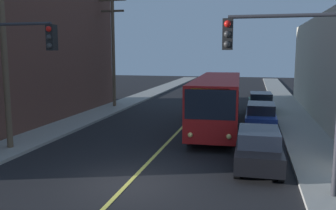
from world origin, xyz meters
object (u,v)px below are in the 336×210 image
Objects in this scene: parked_car_green at (261,103)px; traffic_signal_right_corner at (290,66)px; parked_car_black at (258,148)px; utility_pole_near at (3,27)px; traffic_signal_left_corner at (10,63)px; city_bus at (218,100)px; parked_car_blue at (261,116)px; utility_pole_mid at (113,45)px.

traffic_signal_right_corner is at bearing -88.35° from parked_car_green.
utility_pole_near is (-11.73, -0.01, 5.07)m from parked_car_black.
traffic_signal_left_corner is at bearing 175.28° from traffic_signal_right_corner.
traffic_signal_right_corner is at bearing -74.15° from parked_car_black.
city_bus is 2.83m from parked_car_blue.
city_bus is 12.35m from traffic_signal_left_corner.
parked_car_blue is at bearing -90.89° from parked_car_green.
city_bus reaches higher than parked_car_black.
traffic_signal_left_corner is 10.86m from traffic_signal_right_corner.
traffic_signal_left_corner reaches higher than parked_car_black.
traffic_signal_right_corner reaches higher than parked_car_blue.
city_bus is at bearing 38.73° from utility_pole_near.
utility_pole_mid is 1.59× the size of traffic_signal_left_corner.
utility_pole_near reaches higher than parked_car_blue.
parked_car_blue is 0.42× the size of utility_pole_near.
traffic_signal_left_corner is 1.00× the size of traffic_signal_right_corner.
parked_car_blue is 15.18m from utility_pole_near.
city_bus is 2.77× the size of parked_car_black.
utility_pole_near is 14.02m from utility_pole_mid.
parked_car_blue is at bearing 93.10° from traffic_signal_right_corner.
utility_pole_near is at bearing -146.71° from parked_car_blue.
parked_car_green is at bearing 89.11° from parked_car_blue.
utility_pole_near is at bearing -89.18° from utility_pole_mid.
parked_car_green is 0.42× the size of utility_pole_near.
parked_car_blue is at bearing -26.86° from utility_pole_mid.
traffic_signal_right_corner is (12.74, -16.83, -1.10)m from utility_pole_mid.
traffic_signal_right_corner is at bearing -52.88° from utility_pole_mid.
parked_car_blue is at bearing 43.66° from traffic_signal_left_corner.
utility_pole_near is 1.75× the size of traffic_signal_right_corner.
utility_pole_near reaches higher than traffic_signal_right_corner.
parked_car_green is 19.30m from traffic_signal_left_corner.
traffic_signal_right_corner reaches higher than city_bus.
traffic_signal_left_corner and traffic_signal_right_corner have the same top height.
city_bus is 2.75× the size of parked_car_green.
city_bus is 11.07m from traffic_signal_right_corner.
parked_car_blue is 14.37m from utility_pole_mid.
utility_pole_near is at bearing -141.27° from city_bus.
utility_pole_near is 3.04m from traffic_signal_left_corner.
city_bus is 2.77× the size of parked_car_blue.
parked_car_green is at bearing 67.30° from city_bus.
utility_pole_near is (-9.33, -7.48, 4.09)m from city_bus.
utility_pole_mid reaches higher than parked_car_green.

